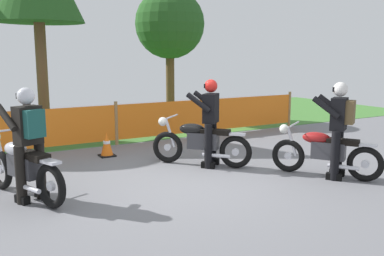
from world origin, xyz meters
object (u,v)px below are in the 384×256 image
object	(u,v)px
rider_third	(210,120)
rider_lead	(29,138)
motorcycle_trailing	(325,152)
rider_trailing	(339,125)
traffic_cone	(107,144)
motorcycle_third	(200,142)
motorcycle_lead	(23,167)

from	to	relation	value
rider_third	rider_lead	bearing A→B (deg)	54.59
motorcycle_trailing	rider_trailing	size ratio (longest dim) A/B	1.01
rider_trailing	rider_lead	bearing A→B (deg)	41.71
motorcycle_trailing	traffic_cone	xyz separation A→B (m)	(-2.86, 3.42, -0.19)
motorcycle_third	rider_trailing	size ratio (longest dim) A/B	0.93
motorcycle_trailing	traffic_cone	distance (m)	4.46
traffic_cone	rider_third	bearing A→B (deg)	-50.69
rider_third	traffic_cone	size ratio (longest dim) A/B	3.19
motorcycle_lead	motorcycle_third	bearing A→B (deg)	-105.59
motorcycle_lead	traffic_cone	world-z (taller)	motorcycle_lead
motorcycle_lead	rider_trailing	distance (m)	5.23
motorcycle_lead	rider_trailing	xyz separation A→B (m)	(4.96, -1.61, 0.48)
traffic_cone	motorcycle_trailing	bearing A→B (deg)	-50.09
motorcycle_lead	traffic_cone	distance (m)	2.81
rider_trailing	motorcycle_third	bearing A→B (deg)	7.86
motorcycle_third	traffic_cone	distance (m)	2.13
rider_trailing	rider_third	size ratio (longest dim) A/B	1.00
motorcycle_lead	rider_trailing	world-z (taller)	rider_trailing
motorcycle_third	rider_trailing	world-z (taller)	rider_trailing
motorcycle_trailing	traffic_cone	bearing A→B (deg)	7.69
rider_trailing	motorcycle_lead	bearing A→B (deg)	39.76
motorcycle_trailing	rider_third	bearing A→B (deg)	8.34
motorcycle_third	rider_third	bearing A→B (deg)	-179.43
motorcycle_trailing	motorcycle_third	xyz separation A→B (m)	(-1.52, 1.77, 0.02)
motorcycle_lead	motorcycle_trailing	world-z (taller)	motorcycle_lead
motorcycle_lead	rider_lead	xyz separation A→B (m)	(0.08, -0.21, 0.48)
motorcycle_third	motorcycle_trailing	bearing A→B (deg)	178.58
motorcycle_lead	motorcycle_third	xyz separation A→B (m)	(3.32, 0.33, -0.01)
motorcycle_lead	traffic_cone	xyz separation A→B (m)	(1.98, 1.98, -0.21)
motorcycle_third	rider_lead	size ratio (longest dim) A/B	0.93
motorcycle_lead	rider_lead	world-z (taller)	rider_lead
rider_trailing	motorcycle_trailing	bearing A→B (deg)	0.51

